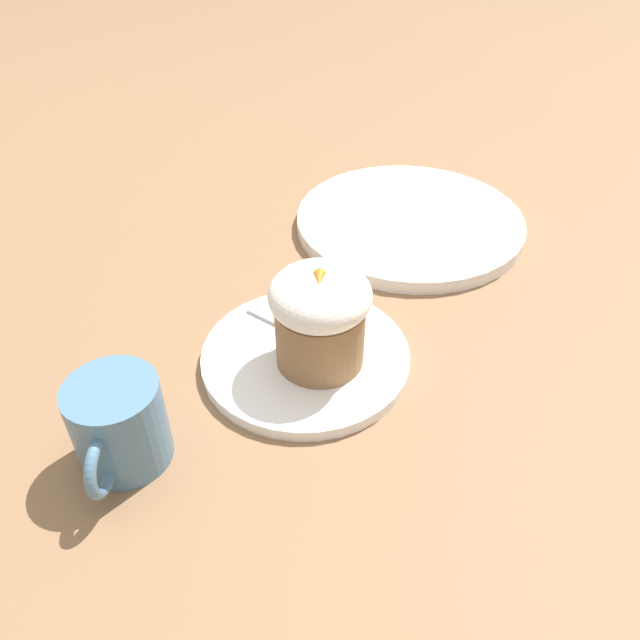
{
  "coord_description": "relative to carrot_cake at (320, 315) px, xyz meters",
  "views": [
    {
      "loc": [
        0.46,
        0.05,
        0.44
      ],
      "look_at": [
        0.01,
        0.02,
        0.06
      ],
      "focal_mm": 35.0,
      "sensor_mm": 36.0,
      "label": 1
    }
  ],
  "objects": [
    {
      "name": "coffee_cup",
      "position": [
        0.12,
        -0.16,
        -0.03
      ],
      "size": [
        0.11,
        0.08,
        0.08
      ],
      "color": "teal",
      "rests_on": "ground_plane"
    },
    {
      "name": "dessert_plate",
      "position": [
        -0.01,
        -0.02,
        -0.06
      ],
      "size": [
        0.21,
        0.21,
        0.01
      ],
      "color": "white",
      "rests_on": "ground_plane"
    },
    {
      "name": "side_plate",
      "position": [
        -0.28,
        0.1,
        -0.06
      ],
      "size": [
        0.3,
        0.3,
        0.02
      ],
      "color": "white",
      "rests_on": "ground_plane"
    },
    {
      "name": "spoon",
      "position": [
        -0.03,
        -0.01,
        -0.05
      ],
      "size": [
        0.08,
        0.11,
        0.01
      ],
      "color": "#B7B7BC",
      "rests_on": "dessert_plate"
    },
    {
      "name": "ground_plane",
      "position": [
        -0.01,
        -0.02,
        -0.07
      ],
      "size": [
        4.0,
        4.0,
        0.0
      ],
      "primitive_type": "plane",
      "color": "#846042"
    },
    {
      "name": "carrot_cake",
      "position": [
        0.0,
        0.0,
        0.0
      ],
      "size": [
        0.1,
        0.1,
        0.11
      ],
      "color": "olive",
      "rests_on": "dessert_plate"
    }
  ]
}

